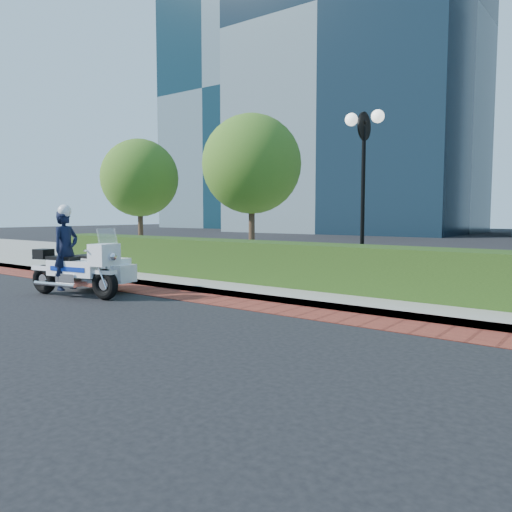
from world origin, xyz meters
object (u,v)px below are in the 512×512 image
Objects in this scene: tree_a at (140,178)px; tree_b at (252,164)px; police_motorcycle at (82,264)px; lamppost at (363,169)px.

tree_b is (5.50, 0.00, 0.21)m from tree_a.
lamppost is at bearing 36.91° from police_motorcycle.
tree_a is at bearing 180.00° from tree_b.
tree_b is (-4.50, 1.30, 0.48)m from lamppost.
lamppost is 10.09m from tree_a.
lamppost is 4.71m from tree_b.
tree_b reaches higher than lamppost.
tree_a is (-10.00, 1.30, 0.26)m from lamppost.
tree_a is 0.94× the size of tree_b.
tree_a is at bearing 172.59° from lamppost.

